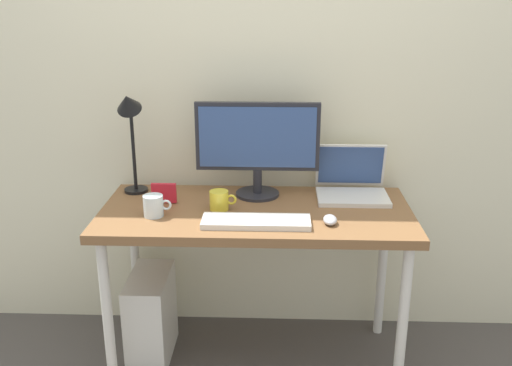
{
  "coord_description": "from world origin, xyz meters",
  "views": [
    {
      "loc": [
        0.09,
        -2.34,
        1.67
      ],
      "look_at": [
        0.0,
        0.0,
        0.88
      ],
      "focal_mm": 40.65,
      "sensor_mm": 36.0,
      "label": 1
    }
  ],
  "objects": [
    {
      "name": "glass_cup",
      "position": [
        -0.42,
        -0.09,
        0.81
      ],
      "size": [
        0.12,
        0.08,
        0.09
      ],
      "color": "silver",
      "rests_on": "desk"
    },
    {
      "name": "photo_frame",
      "position": [
        -0.41,
        0.06,
        0.81
      ],
      "size": [
        0.11,
        0.02,
        0.09
      ],
      "primitive_type": "cube",
      "rotation": [
        0.07,
        0.0,
        0.0
      ],
      "color": "red",
      "rests_on": "desk"
    },
    {
      "name": "mouse",
      "position": [
        0.31,
        -0.15,
        0.78
      ],
      "size": [
        0.06,
        0.09,
        0.03
      ],
      "primitive_type": "ellipsoid",
      "color": "#B2B2B7",
      "rests_on": "desk"
    },
    {
      "name": "back_wall",
      "position": [
        0.0,
        0.37,
        1.3
      ],
      "size": [
        4.4,
        0.04,
        2.6
      ],
      "primitive_type": "cube",
      "color": "beige",
      "rests_on": "ground_plane"
    },
    {
      "name": "keyboard",
      "position": [
        0.01,
        -0.17,
        0.77
      ],
      "size": [
        0.44,
        0.14,
        0.02
      ],
      "primitive_type": "cube",
      "color": "silver",
      "rests_on": "desk"
    },
    {
      "name": "ground_plane",
      "position": [
        0.0,
        0.0,
        0.0
      ],
      "size": [
        6.0,
        6.0,
        0.0
      ],
      "primitive_type": "plane",
      "color": "#4C4742"
    },
    {
      "name": "desk_lamp",
      "position": [
        -0.57,
        0.18,
        1.11
      ],
      "size": [
        0.11,
        0.16,
        0.49
      ],
      "color": "black",
      "rests_on": "desk"
    },
    {
      "name": "computer_tower",
      "position": [
        -0.49,
        0.01,
        0.21
      ],
      "size": [
        0.18,
        0.36,
        0.42
      ],
      "primitive_type": "cube",
      "color": "silver",
      "rests_on": "ground_plane"
    },
    {
      "name": "laptop",
      "position": [
        0.43,
        0.19,
        0.82
      ],
      "size": [
        0.32,
        0.27,
        0.23
      ],
      "color": "silver",
      "rests_on": "desk"
    },
    {
      "name": "coffee_mug",
      "position": [
        -0.16,
        -0.01,
        0.8
      ],
      "size": [
        0.12,
        0.08,
        0.08
      ],
      "color": "yellow",
      "rests_on": "desk"
    },
    {
      "name": "monitor",
      "position": [
        0.0,
        0.18,
        1.01
      ],
      "size": [
        0.56,
        0.2,
        0.43
      ],
      "color": "#232328",
      "rests_on": "desk"
    },
    {
      "name": "desk",
      "position": [
        0.0,
        0.0,
        0.69
      ],
      "size": [
        1.35,
        0.62,
        0.76
      ],
      "color": "brown",
      "rests_on": "ground_plane"
    }
  ]
}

